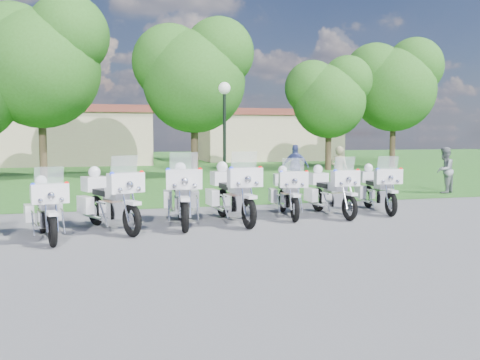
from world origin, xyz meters
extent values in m
plane|color=#5C5D62|center=(0.00, 0.00, 0.00)|extent=(100.00, 100.00, 0.00)
cube|color=#265B1C|center=(0.00, 27.00, 0.00)|extent=(100.00, 48.00, 0.01)
torus|color=black|center=(-3.67, -1.76, 0.32)|extent=(0.25, 0.66, 0.65)
torus|color=black|center=(-3.99, -0.14, 0.32)|extent=(0.25, 0.66, 0.65)
cube|color=white|center=(-3.66, -1.78, 0.66)|extent=(0.26, 0.45, 0.07)
cube|color=white|center=(-3.71, -1.54, 1.02)|extent=(0.73, 0.37, 0.39)
cube|color=silver|center=(-3.72, -1.48, 1.36)|extent=(0.56, 0.22, 0.37)
sphere|color=red|center=(-3.39, -1.54, 1.21)|extent=(0.09, 0.09, 0.09)
sphere|color=#1426E5|center=(-4.00, -1.66, 1.21)|extent=(0.09, 0.09, 0.09)
cube|color=silver|center=(-3.83, -0.93, 0.44)|extent=(0.43, 0.60, 0.33)
cube|color=white|center=(-3.79, -1.16, 0.78)|extent=(0.40, 0.56, 0.21)
cube|color=black|center=(-3.89, -0.64, 0.76)|extent=(0.44, 0.66, 0.12)
cube|color=white|center=(-3.67, -0.22, 0.49)|extent=(0.27, 0.53, 0.35)
cube|color=white|center=(-4.25, -0.34, 0.49)|extent=(0.27, 0.53, 0.35)
cube|color=white|center=(-3.99, -0.11, 0.90)|extent=(0.53, 0.47, 0.31)
sphere|color=white|center=(-3.99, -0.11, 1.15)|extent=(0.25, 0.25, 0.25)
torus|color=black|center=(-2.11, -1.12, 0.36)|extent=(0.42, 0.72, 0.73)
torus|color=black|center=(-2.85, 0.57, 0.36)|extent=(0.42, 0.72, 0.73)
cube|color=white|center=(-2.11, -1.14, 0.74)|extent=(0.37, 0.51, 0.08)
cube|color=white|center=(-2.21, -0.89, 1.14)|extent=(0.82, 0.55, 0.43)
cube|color=silver|center=(-2.24, -0.83, 1.52)|extent=(0.61, 0.36, 0.41)
sphere|color=red|center=(-1.87, -0.81, 1.34)|extent=(0.10, 0.10, 0.10)
sphere|color=#1426E5|center=(-2.51, -1.08, 1.34)|extent=(0.10, 0.10, 0.10)
cube|color=silver|center=(-2.49, -0.25, 0.49)|extent=(0.58, 0.70, 0.37)
cube|color=white|center=(-2.39, -0.49, 0.87)|extent=(0.54, 0.65, 0.24)
cube|color=black|center=(-2.62, 0.05, 0.84)|extent=(0.61, 0.76, 0.13)
cube|color=white|center=(-2.49, 0.55, 0.54)|extent=(0.40, 0.59, 0.39)
cube|color=white|center=(-3.08, 0.29, 0.54)|extent=(0.40, 0.59, 0.39)
cube|color=white|center=(-2.86, 0.60, 1.00)|extent=(0.65, 0.60, 0.35)
sphere|color=white|center=(-2.86, 0.60, 1.28)|extent=(0.28, 0.28, 0.28)
torus|color=black|center=(-0.95, -0.94, 0.37)|extent=(0.22, 0.76, 0.75)
torus|color=black|center=(-0.75, 0.95, 0.37)|extent=(0.22, 0.76, 0.75)
cube|color=white|center=(-0.95, -0.96, 0.76)|extent=(0.25, 0.51, 0.08)
cube|color=white|center=(-0.92, -0.68, 1.17)|extent=(0.83, 0.35, 0.45)
cube|color=silver|center=(-0.91, -0.62, 1.56)|extent=(0.64, 0.20, 0.42)
sphere|color=red|center=(-0.57, -0.79, 1.38)|extent=(0.10, 0.10, 0.10)
sphere|color=#1426E5|center=(-1.28, -0.71, 1.38)|extent=(0.10, 0.10, 0.10)
cube|color=silver|center=(-0.85, 0.03, 0.50)|extent=(0.44, 0.66, 0.38)
cube|color=white|center=(-0.87, -0.24, 0.89)|extent=(0.42, 0.61, 0.25)
cube|color=black|center=(-0.81, 0.36, 0.87)|extent=(0.45, 0.73, 0.13)
cube|color=white|center=(-0.43, 0.75, 0.56)|extent=(0.26, 0.60, 0.40)
cube|color=white|center=(-1.10, 0.82, 0.56)|extent=(0.26, 0.60, 0.40)
cube|color=white|center=(-0.74, 0.98, 1.03)|extent=(0.58, 0.50, 0.36)
sphere|color=white|center=(-0.74, 0.98, 1.32)|extent=(0.29, 0.29, 0.29)
torus|color=black|center=(0.54, -0.88, 0.37)|extent=(0.21, 0.76, 0.75)
torus|color=black|center=(0.37, 1.01, 0.37)|extent=(0.21, 0.76, 0.75)
cube|color=white|center=(0.54, -0.90, 0.76)|extent=(0.24, 0.51, 0.08)
cube|color=white|center=(0.52, -0.62, 1.17)|extent=(0.83, 0.34, 0.45)
cube|color=silver|center=(0.51, -0.56, 1.57)|extent=(0.64, 0.19, 0.42)
sphere|color=red|center=(0.88, -0.66, 1.39)|extent=(0.10, 0.10, 0.10)
sphere|color=#1426E5|center=(0.17, -0.72, 1.39)|extent=(0.10, 0.10, 0.10)
cube|color=silver|center=(0.45, 0.09, 0.50)|extent=(0.43, 0.66, 0.38)
cube|color=white|center=(0.48, -0.18, 0.89)|extent=(0.41, 0.61, 0.25)
cube|color=black|center=(0.42, 0.42, 0.87)|extent=(0.44, 0.72, 0.13)
cube|color=white|center=(0.72, 0.88, 0.56)|extent=(0.25, 0.60, 0.40)
cube|color=white|center=(0.05, 0.82, 0.56)|extent=(0.25, 0.60, 0.40)
cube|color=white|center=(0.37, 1.05, 1.03)|extent=(0.57, 0.49, 0.36)
sphere|color=white|center=(0.37, 1.05, 1.32)|extent=(0.29, 0.29, 0.29)
torus|color=black|center=(1.91, -0.25, 0.33)|extent=(0.24, 0.68, 0.67)
torus|color=black|center=(2.19, 1.41, 0.33)|extent=(0.24, 0.68, 0.67)
cube|color=white|center=(1.91, -0.27, 0.68)|extent=(0.25, 0.46, 0.07)
cube|color=white|center=(1.95, -0.03, 1.04)|extent=(0.74, 0.35, 0.40)
cube|color=silver|center=(1.96, 0.03, 1.39)|extent=(0.57, 0.21, 0.37)
sphere|color=red|center=(2.25, -0.14, 1.23)|extent=(0.09, 0.09, 0.09)
sphere|color=#1426E5|center=(1.63, -0.04, 1.23)|extent=(0.09, 0.09, 0.09)
cube|color=silver|center=(2.05, 0.60, 0.45)|extent=(0.42, 0.60, 0.34)
cube|color=white|center=(2.01, 0.36, 0.79)|extent=(0.40, 0.56, 0.22)
cube|color=black|center=(2.10, 0.89, 0.77)|extent=(0.43, 0.66, 0.12)
cube|color=white|center=(2.46, 1.22, 0.50)|extent=(0.26, 0.54, 0.36)
cube|color=white|center=(1.87, 1.31, 0.50)|extent=(0.26, 0.54, 0.36)
cube|color=white|center=(2.19, 1.44, 0.91)|extent=(0.53, 0.47, 0.32)
sphere|color=white|center=(2.19, 1.44, 1.17)|extent=(0.26, 0.26, 0.26)
torus|color=black|center=(3.32, -0.41, 0.33)|extent=(0.18, 0.68, 0.68)
torus|color=black|center=(3.21, 1.30, 0.33)|extent=(0.18, 0.68, 0.68)
cube|color=white|center=(3.32, -0.43, 0.69)|extent=(0.21, 0.45, 0.07)
cube|color=white|center=(3.30, -0.18, 1.06)|extent=(0.74, 0.29, 0.40)
cube|color=silver|center=(3.30, -0.12, 1.41)|extent=(0.57, 0.16, 0.38)
sphere|color=red|center=(3.63, -0.22, 1.25)|extent=(0.09, 0.09, 0.09)
sphere|color=#1426E5|center=(2.98, -0.26, 1.25)|extent=(0.09, 0.09, 0.09)
cube|color=silver|center=(3.26, 0.47, 0.45)|extent=(0.38, 0.59, 0.34)
cube|color=white|center=(3.28, 0.22, 0.81)|extent=(0.36, 0.54, 0.22)
cube|color=black|center=(3.24, 0.77, 0.79)|extent=(0.38, 0.65, 0.12)
cube|color=white|center=(3.52, 1.17, 0.50)|extent=(0.22, 0.54, 0.36)
cube|color=white|center=(2.91, 1.13, 0.50)|extent=(0.22, 0.54, 0.36)
cube|color=white|center=(3.20, 1.33, 0.93)|extent=(0.51, 0.43, 0.32)
sphere|color=white|center=(3.20, 1.33, 1.19)|extent=(0.26, 0.26, 0.26)
torus|color=black|center=(4.69, -0.08, 0.33)|extent=(0.23, 0.68, 0.67)
torus|color=black|center=(4.94, 1.60, 0.33)|extent=(0.23, 0.68, 0.67)
cube|color=white|center=(4.68, -0.10, 0.68)|extent=(0.24, 0.46, 0.07)
cube|color=white|center=(4.72, 0.14, 1.05)|extent=(0.75, 0.34, 0.40)
cube|color=silver|center=(4.73, 0.20, 1.40)|extent=(0.57, 0.20, 0.38)
sphere|color=red|center=(5.03, 0.04, 1.24)|extent=(0.09, 0.09, 0.09)
sphere|color=#1426E5|center=(4.40, 0.13, 1.24)|extent=(0.09, 0.09, 0.09)
cube|color=silver|center=(4.82, 0.78, 0.45)|extent=(0.42, 0.60, 0.34)
cube|color=white|center=(4.78, 0.54, 0.80)|extent=(0.39, 0.56, 0.22)
cube|color=black|center=(4.86, 1.07, 0.78)|extent=(0.43, 0.66, 0.12)
cube|color=white|center=(5.21, 1.40, 0.50)|extent=(0.25, 0.54, 0.36)
cube|color=white|center=(4.62, 1.49, 0.50)|extent=(0.25, 0.54, 0.36)
cube|color=white|center=(4.94, 1.63, 0.92)|extent=(0.53, 0.47, 0.32)
sphere|color=white|center=(4.94, 1.63, 1.18)|extent=(0.26, 0.26, 0.26)
cylinder|color=black|center=(1.73, 6.43, 1.83)|extent=(0.12, 0.12, 3.67)
sphere|color=white|center=(1.73, 6.43, 3.82)|extent=(0.44, 0.44, 0.44)
cylinder|color=#38281C|center=(-5.21, 14.52, 1.91)|extent=(0.36, 0.36, 3.82)
sphere|color=#275818|center=(-5.21, 14.52, 5.21)|extent=(5.55, 5.55, 5.55)
sphere|color=#275818|center=(-6.43, 14.95, 6.25)|extent=(4.17, 4.17, 4.17)
sphere|color=#275818|center=(-3.91, 14.17, 6.77)|extent=(3.82, 3.82, 3.82)
cylinder|color=#38281C|center=(1.98, 13.81, 1.74)|extent=(0.36, 0.36, 3.47)
sphere|color=#275818|center=(1.98, 13.81, 4.73)|extent=(5.05, 5.05, 5.05)
sphere|color=#275818|center=(0.88, 14.20, 5.68)|extent=(3.79, 3.79, 3.79)
sphere|color=#275818|center=(3.16, 13.49, 6.15)|extent=(3.47, 3.47, 3.47)
cylinder|color=#38281C|center=(10.71, 17.02, 1.50)|extent=(0.36, 0.36, 2.99)
sphere|color=#275818|center=(10.71, 17.02, 4.08)|extent=(4.35, 4.35, 4.35)
sphere|color=#275818|center=(9.75, 17.36, 4.90)|extent=(3.27, 3.27, 3.27)
sphere|color=#275818|center=(11.73, 16.75, 5.31)|extent=(2.99, 2.99, 2.99)
cylinder|color=#38281C|center=(15.68, 18.09, 1.82)|extent=(0.36, 0.36, 3.63)
sphere|color=#275818|center=(15.68, 18.09, 4.95)|extent=(5.28, 5.28, 5.28)
sphere|color=#275818|center=(14.52, 18.50, 5.95)|extent=(3.96, 3.96, 3.96)
sphere|color=#275818|center=(16.92, 17.76, 6.44)|extent=(3.63, 3.63, 3.63)
cube|color=tan|center=(-6.00, 28.00, 1.80)|extent=(14.00, 8.00, 3.60)
cube|color=brown|center=(-6.00, 28.00, 3.85)|extent=(14.56, 8.32, 0.50)
cube|color=tan|center=(11.00, 30.00, 1.80)|extent=(11.00, 7.00, 3.60)
cube|color=brown|center=(11.00, 30.00, 3.85)|extent=(11.44, 7.28, 0.50)
imported|color=#958B65|center=(5.52, 4.78, 0.87)|extent=(0.74, 0.74, 1.74)
imported|color=slate|center=(9.52, 4.31, 0.84)|extent=(1.03, 0.98, 1.69)
imported|color=#384387|center=(4.77, 7.09, 0.87)|extent=(1.10, 0.86, 1.75)
camera|label=1|loc=(-2.85, -12.54, 2.20)|focal=40.00mm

